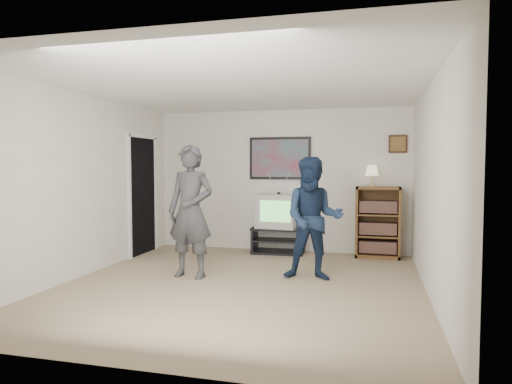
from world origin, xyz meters
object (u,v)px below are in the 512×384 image
at_px(media_stand, 278,240).
at_px(person_tall, 191,211).
at_px(crt_television, 279,211).
at_px(bookshelf, 378,222).
at_px(person_short, 313,218).

distance_m(media_stand, person_tall, 2.23).
relative_size(crt_television, person_tall, 0.38).
xyz_separation_m(media_stand, bookshelf, (1.67, 0.05, 0.36)).
relative_size(bookshelf, person_tall, 0.65).
bearing_deg(crt_television, media_stand, -173.91).
height_order(media_stand, person_tall, person_tall).
bearing_deg(crt_television, person_short, -58.14).
bearing_deg(bookshelf, crt_television, -178.28).
height_order(bookshelf, person_tall, person_tall).
bearing_deg(person_short, bookshelf, 60.21).
bearing_deg(person_tall, bookshelf, 45.27).
bearing_deg(person_tall, media_stand, 73.82).
relative_size(media_stand, person_tall, 0.51).
xyz_separation_m(crt_television, person_tall, (-0.82, -1.97, 0.16)).
bearing_deg(person_tall, crt_television, 73.60).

